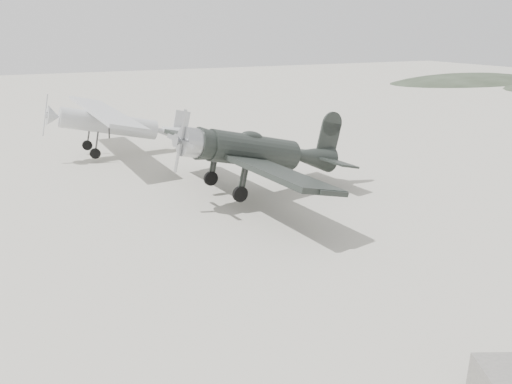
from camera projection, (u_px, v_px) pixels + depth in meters
ground at (331, 249)px, 17.52m from camera, size 160.00×160.00×0.00m
hill_northeast at (469, 82)px, 72.13m from camera, size 32.00×16.00×5.20m
lowwing_monoplane at (260, 152)px, 22.46m from camera, size 8.66×12.11×3.89m
highwing_monoplane at (115, 120)px, 29.75m from camera, size 8.53×12.02×3.42m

